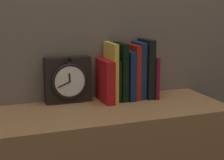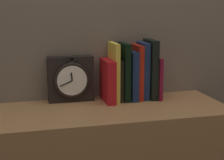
{
  "view_description": "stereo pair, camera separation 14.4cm",
  "coord_description": "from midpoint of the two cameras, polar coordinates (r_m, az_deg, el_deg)",
  "views": [
    {
      "loc": [
        -0.49,
        -1.32,
        1.14
      ],
      "look_at": [
        0.0,
        0.0,
        0.84
      ],
      "focal_mm": 60.0,
      "sensor_mm": 36.0,
      "label": 1
    },
    {
      "loc": [
        -0.36,
        -1.36,
        1.14
      ],
      "look_at": [
        0.0,
        0.0,
        0.84
      ],
      "focal_mm": 60.0,
      "sensor_mm": 36.0,
      "label": 2
    }
  ],
  "objects": [
    {
      "name": "book_slot5_red",
      "position": [
        1.59,
        6.46,
        1.19
      ],
      "size": [
        0.02,
        0.12,
        0.23
      ],
      "color": "#B52110",
      "rests_on": "bookshelf"
    },
    {
      "name": "book_slot2_black",
      "position": [
        1.57,
        3.61,
        0.02
      ],
      "size": [
        0.02,
        0.12,
        0.17
      ],
      "color": "black",
      "rests_on": "bookshelf"
    },
    {
      "name": "book_slot1_yellow",
      "position": [
        1.55,
        2.94,
        1.19
      ],
      "size": [
        0.02,
        0.14,
        0.24
      ],
      "color": "yellow",
      "rests_on": "bookshelf"
    },
    {
      "name": "book_slot6_navy",
      "position": [
        1.6,
        7.29,
        1.43
      ],
      "size": [
        0.03,
        0.11,
        0.24
      ],
      "color": "navy",
      "rests_on": "bookshelf"
    },
    {
      "name": "clock",
      "position": [
        1.55,
        -3.66,
        0.13
      ],
      "size": [
        0.19,
        0.07,
        0.2
      ],
      "color": "black",
      "rests_on": "bookshelf"
    },
    {
      "name": "book_slot3_black",
      "position": [
        1.57,
        4.48,
        1.25
      ],
      "size": [
        0.03,
        0.12,
        0.24
      ],
      "color": "black",
      "rests_on": "bookshelf"
    },
    {
      "name": "book_slot0_red",
      "position": [
        1.54,
        2.02,
        -0.14
      ],
      "size": [
        0.04,
        0.15,
        0.18
      ],
      "color": "red",
      "rests_on": "bookshelf"
    },
    {
      "name": "book_slot8_maroon",
      "position": [
        1.62,
        9.24,
        0.36
      ],
      "size": [
        0.01,
        0.13,
        0.18
      ],
      "color": "maroon",
      "rests_on": "bookshelf"
    },
    {
      "name": "book_slot7_black",
      "position": [
        1.61,
        8.45,
        1.63
      ],
      "size": [
        0.03,
        0.12,
        0.25
      ],
      "color": "black",
      "rests_on": "bookshelf"
    },
    {
      "name": "book_slot4_navy",
      "position": [
        1.58,
        5.61,
        0.69
      ],
      "size": [
        0.03,
        0.13,
        0.21
      ],
      "color": "#16264B",
      "rests_on": "bookshelf"
    }
  ]
}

